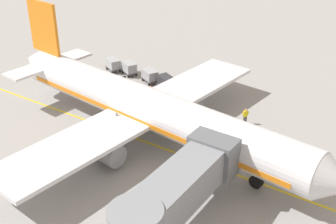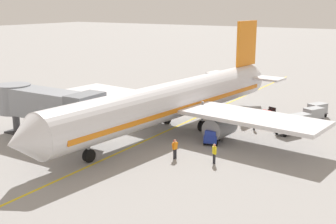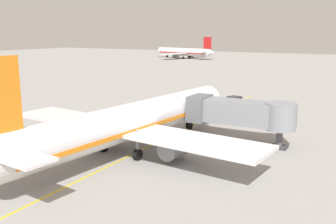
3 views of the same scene
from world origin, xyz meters
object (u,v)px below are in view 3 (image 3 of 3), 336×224
Objects in this scene: parked_airliner at (131,122)px; baggage_tug_lead at (102,135)px; baggage_cart_second_in_train at (1,147)px; pushback_tractor at (231,105)px; jet_bridge at (240,112)px; baggage_cart_front at (25,141)px; baggage_tug_trailing at (21,157)px; ground_crew_marshaller at (50,145)px; distant_taxiing_airliner at (184,52)px; ground_crew_loader at (109,122)px; ground_crew_wing_walker at (134,124)px.

baggage_tug_lead is (-5.06, 1.51, -2.47)m from parked_airliner.
pushback_tractor is at bearing 67.79° from baggage_cart_second_in_train.
jet_bridge is 16.87m from pushback_tractor.
baggage_cart_front is 1.00× the size of baggage_cart_second_in_train.
jet_bridge is 4.18× the size of baggage_cart_front.
baggage_tug_trailing is at bearing -46.10° from baggage_cart_front.
distant_taxiing_airliner is at bearing 111.04° from ground_crew_marshaller.
pushback_tractor reaches higher than baggage_tug_trailing.
parked_airliner is 22.10× the size of ground_crew_loader.
baggage_cart_front is at bearing -176.73° from ground_crew_marshaller.
jet_bridge reaches higher than ground_crew_marshaller.
baggage_cart_front is 1.72× the size of ground_crew_wing_walker.
jet_bridge is 15.89m from baggage_tug_lead.
jet_bridge reaches higher than pushback_tractor.
ground_crew_wing_walker reaches higher than baggage_tug_trailing.
ground_crew_loader is at bearing 94.25° from ground_crew_marshaller.
baggage_cart_front is 1.72× the size of ground_crew_loader.
parked_airliner is at bearing -65.75° from distant_taxiing_airliner.
pushback_tractor is 20.45m from ground_crew_loader.
baggage_cart_front is (-18.98, -13.68, -2.50)m from jet_bridge.
baggage_cart_second_in_train is (-5.60, -9.06, 0.24)m from baggage_tug_lead.
ground_crew_wing_walker is (-6.63, -17.17, -0.15)m from pushback_tractor.
baggage_cart_second_in_train is (-12.96, -31.74, -0.15)m from pushback_tractor.
baggage_tug_trailing is 0.94× the size of baggage_cart_front.
baggage_cart_second_in_train is 1.72× the size of ground_crew_marshaller.
ground_crew_wing_walker is (2.69, 15.19, 0.24)m from baggage_tug_trailing.
baggage_cart_second_in_train is at bearing -143.34° from ground_crew_marshaller.
baggage_cart_second_in_train is at bearing -70.76° from distant_taxiing_airliner.
ground_crew_marshaller is at bearing -105.84° from baggage_tug_lead.
pushback_tractor is (2.30, 24.18, -2.09)m from parked_airliner.
baggage_tug_trailing reaches higher than baggage_cart_front.
parked_airliner is at bearing -95.43° from pushback_tractor.
pushback_tractor is 1.78× the size of baggage_tug_trailing.
distant_taxiing_airliner reaches higher than baggage_cart_front.
baggage_tug_trailing is at bearing -106.07° from pushback_tractor.
baggage_tug_lead is 0.95× the size of baggage_cart_second_in_train.
jet_bridge is 0.35× the size of distant_taxiing_airliner.
ground_crew_marshaller is at bearing 3.27° from baggage_cart_front.
parked_airliner reaches higher than ground_crew_loader.
distant_taxiing_airliner is (-61.35, 106.92, 1.93)m from pushback_tractor.
baggage_tug_trailing is 1.62× the size of ground_crew_marshaller.
baggage_cart_front is 3.37m from ground_crew_marshaller.
ground_crew_wing_walker is 1.00× the size of ground_crew_marshaller.
jet_bridge is at bearing -67.11° from pushback_tractor.
parked_airliner is at bearing -58.31° from ground_crew_wing_walker.
parked_airliner reaches higher than ground_crew_wing_walker.
jet_bridge is 4.18× the size of baggage_cart_second_in_train.
pushback_tractor is 30.28m from ground_crew_marshaller.
pushback_tractor reaches higher than ground_crew_loader.
baggage_cart_second_in_train is (-19.45, -16.35, -2.50)m from jet_bridge.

